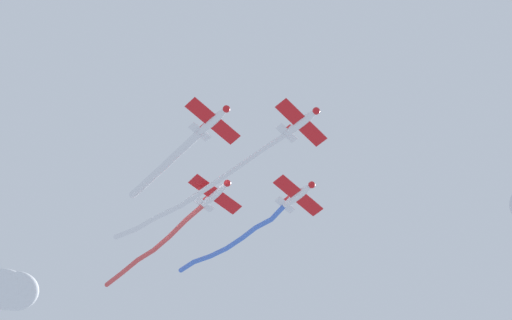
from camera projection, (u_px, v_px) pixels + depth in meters
The scene contains 9 objects.
airplane_lead at pixel (301, 122), 83.38m from camera, with size 5.78×7.34×1.89m.
smoke_trail_lead at pixel (199, 191), 87.72m from camera, with size 24.73×9.70×2.43m.
airplane_left_wing at pixel (298, 195), 88.90m from camera, with size 5.87×7.26×1.89m.
smoke_trail_left_wing at pixel (232, 242), 92.64m from camera, with size 16.14×7.61×1.21m.
airplane_right_wing at pixel (213, 121), 83.61m from camera, with size 5.87×7.27×1.89m.
smoke_trail_right_wing at pixel (164, 166), 88.01m from camera, with size 12.02×8.87×2.68m.
airplane_slot at pixel (215, 194), 89.05m from camera, with size 5.97×7.15×1.89m.
smoke_trail_slot at pixel (152, 249), 94.82m from camera, with size 17.75×12.05×2.07m.
cloud_east at pixel (10, 290), 98.78m from camera, with size 9.28×9.04×4.44m.
Camera 1 is at (-13.50, 44.67, 7.24)m, focal length 49.56 mm.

